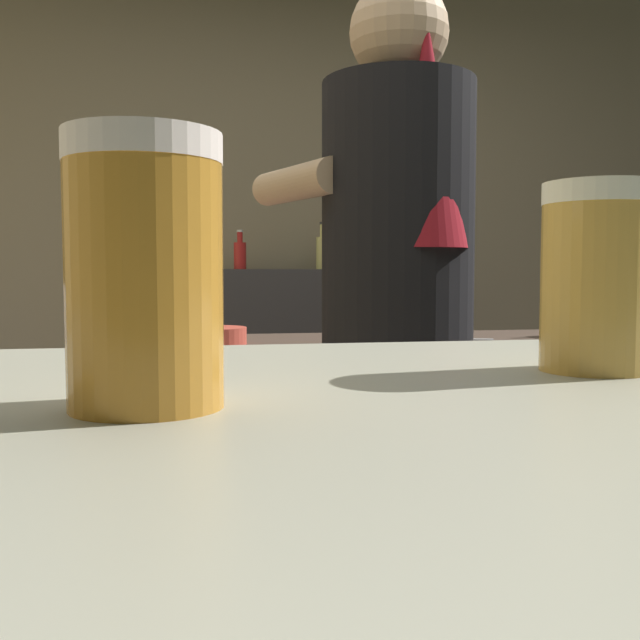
{
  "coord_description": "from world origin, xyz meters",
  "views": [
    {
      "loc": [
        -0.37,
        -1.43,
        1.14
      ],
      "look_at": [
        -0.25,
        -0.75,
        1.09
      ],
      "focal_mm": 40.03,
      "sensor_mm": 36.0,
      "label": 1
    }
  ],
  "objects": [
    {
      "name": "wall_back",
      "position": [
        0.0,
        2.2,
        1.35
      ],
      "size": [
        5.2,
        0.1,
        2.7
      ],
      "primitive_type": "cube",
      "color": "gray",
      "rests_on": "ground"
    },
    {
      "name": "pint_glass_far",
      "position": [
        -0.1,
        -0.99,
        1.14
      ],
      "size": [
        0.07,
        0.07,
        0.13
      ],
      "color": "gold",
      "rests_on": "bar_counter"
    },
    {
      "name": "pint_glass_near",
      "position": [
        -0.39,
        -1.07,
        1.14
      ],
      "size": [
        0.08,
        0.08,
        0.13
      ],
      "color": "#C4812A",
      "rests_on": "bar_counter"
    },
    {
      "name": "back_shelf",
      "position": [
        0.12,
        1.92,
        0.58
      ],
      "size": [
        0.76,
        0.36,
        1.15
      ],
      "primitive_type": "cube",
      "color": "#393736",
      "rests_on": "ground"
    },
    {
      "name": "bottle_soy",
      "position": [
        0.25,
        1.95,
        1.24
      ],
      "size": [
        0.07,
        0.07,
        0.23
      ],
      "color": "#D6D478",
      "rests_on": "back_shelf"
    },
    {
      "name": "prep_counter",
      "position": [
        0.35,
        0.57,
        0.47
      ],
      "size": [
        2.1,
        0.6,
        0.94
      ],
      "primitive_type": "cube",
      "color": "#49382E",
      "rests_on": "ground"
    },
    {
      "name": "chefs_knife",
      "position": [
        0.36,
        0.52,
        0.94
      ],
      "size": [
        0.24,
        0.1,
        0.01
      ],
      "primitive_type": "cube",
      "rotation": [
        0.0,
        0.0,
        -0.28
      ],
      "color": "silver",
      "rests_on": "prep_counter"
    },
    {
      "name": "mixing_bowl",
      "position": [
        -0.31,
        0.55,
        0.96
      ],
      "size": [
        0.17,
        0.17,
        0.05
      ],
      "primitive_type": "cylinder",
      "color": "#CA4A3A",
      "rests_on": "prep_counter"
    },
    {
      "name": "bottle_vinegar",
      "position": [
        -0.15,
        1.95,
        1.22
      ],
      "size": [
        0.06,
        0.06,
        0.19
      ],
      "color": "red",
      "rests_on": "back_shelf"
    },
    {
      "name": "bottle_olive_oil",
      "position": [
        0.29,
        1.83,
        1.26
      ],
      "size": [
        0.08,
        0.08,
        0.27
      ],
      "color": "red",
      "rests_on": "back_shelf"
    },
    {
      "name": "bartender",
      "position": [
        0.08,
        0.11,
        1.03
      ],
      "size": [
        0.5,
        0.56,
        1.78
      ],
      "rotation": [
        0.0,
        0.0,
        1.92
      ],
      "color": "#2C2D42",
      "rests_on": "ground"
    },
    {
      "name": "knife_block",
      "position": [
        0.93,
        0.63,
        1.04
      ],
      "size": [
        0.1,
        0.08,
        0.27
      ],
      "color": "brown",
      "rests_on": "prep_counter"
    }
  ]
}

